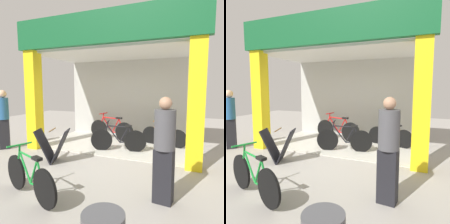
% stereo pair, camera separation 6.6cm
% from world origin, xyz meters
% --- Properties ---
extents(ground_plane, '(17.91, 17.91, 0.00)m').
position_xyz_m(ground_plane, '(0.00, 0.00, 0.00)').
color(ground_plane, '#9E9991').
rests_on(ground_plane, ground).
extents(shop_facade, '(5.15, 2.92, 3.74)m').
position_xyz_m(shop_facade, '(0.00, 1.32, 1.99)').
color(shop_facade, beige).
rests_on(shop_facade, ground).
extents(bicycle_inside_0, '(1.60, 0.49, 0.90)m').
position_xyz_m(bicycle_inside_0, '(0.22, 0.60, 0.36)').
color(bicycle_inside_0, black).
rests_on(bicycle_inside_0, ground).
extents(bicycle_inside_1, '(1.45, 0.47, 0.82)m').
position_xyz_m(bicycle_inside_1, '(1.36, 1.68, 0.33)').
color(bicycle_inside_1, black).
rests_on(bicycle_inside_1, ground).
extents(bicycle_inside_2, '(1.73, 0.48, 0.96)m').
position_xyz_m(bicycle_inside_2, '(-0.48, 1.76, 0.38)').
color(bicycle_inside_2, black).
rests_on(bicycle_inside_2, ground).
extents(bicycle_parked_0, '(1.53, 0.60, 0.88)m').
position_xyz_m(bicycle_parked_0, '(-0.25, -2.42, 0.35)').
color(bicycle_parked_0, black).
rests_on(bicycle_parked_0, ground).
extents(sandwich_board_sign, '(0.91, 0.72, 0.84)m').
position_xyz_m(sandwich_board_sign, '(-0.98, -0.85, 0.42)').
color(sandwich_board_sign, black).
rests_on(sandwich_board_sign, ground).
extents(pedestrian_0, '(0.37, 0.37, 1.72)m').
position_xyz_m(pedestrian_0, '(1.86, -1.69, 0.89)').
color(pedestrian_0, black).
rests_on(pedestrian_0, ground).
extents(pedestrian_2, '(0.51, 0.51, 1.79)m').
position_xyz_m(pedestrian_2, '(-3.12, -0.44, 0.93)').
color(pedestrian_2, black).
rests_on(pedestrian_2, ground).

